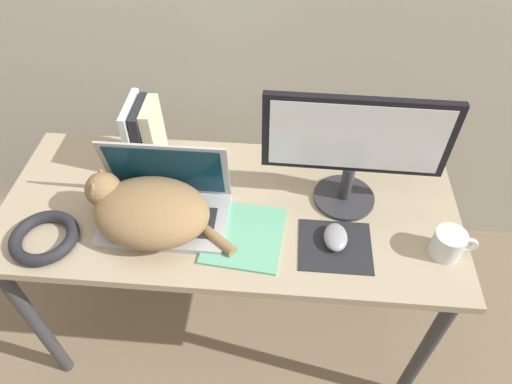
# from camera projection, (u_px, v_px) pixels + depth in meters

# --- Properties ---
(desk) EXTENTS (1.38, 0.58, 0.74)m
(desk) POSITION_uv_depth(u_px,v_px,m) (230.00, 224.00, 1.44)
(desk) COLOR tan
(desk) RESTS_ON ground_plane
(laptop) EXTENTS (0.36, 0.22, 0.24)m
(laptop) POSITION_uv_depth(u_px,v_px,m) (166.00, 204.00, 1.32)
(laptop) COLOR #B7B7BC
(laptop) RESTS_ON desk
(cat) EXTENTS (0.44, 0.27, 0.15)m
(cat) POSITION_uv_depth(u_px,v_px,m) (148.00, 210.00, 1.27)
(cat) COLOR #99754C
(cat) RESTS_ON desk
(external_monitor) EXTENTS (0.51, 0.19, 0.37)m
(external_monitor) POSITION_uv_depth(u_px,v_px,m) (354.00, 146.00, 1.24)
(external_monitor) COLOR #333338
(external_monitor) RESTS_ON desk
(mousepad) EXTENTS (0.20, 0.18, 0.00)m
(mousepad) POSITION_uv_depth(u_px,v_px,m) (335.00, 246.00, 1.28)
(mousepad) COLOR #232328
(mousepad) RESTS_ON desk
(computer_mouse) EXTENTS (0.07, 0.10, 0.03)m
(computer_mouse) POSITION_uv_depth(u_px,v_px,m) (336.00, 237.00, 1.27)
(computer_mouse) COLOR #99999E
(computer_mouse) RESTS_ON mousepad
(book_row) EXTENTS (0.09, 0.17, 0.23)m
(book_row) POSITION_uv_depth(u_px,v_px,m) (145.00, 135.00, 1.43)
(book_row) COLOR white
(book_row) RESTS_ON desk
(cable_coil) EXTENTS (0.19, 0.19, 0.04)m
(cable_coil) POSITION_uv_depth(u_px,v_px,m) (44.00, 237.00, 1.28)
(cable_coil) COLOR #232328
(cable_coil) RESTS_ON desk
(notepad) EXTENTS (0.24, 0.25, 0.01)m
(notepad) POSITION_uv_depth(u_px,v_px,m) (244.00, 235.00, 1.30)
(notepad) COLOR #6BBC93
(notepad) RESTS_ON desk
(mug) EXTENTS (0.12, 0.09, 0.08)m
(mug) POSITION_uv_depth(u_px,v_px,m) (449.00, 244.00, 1.23)
(mug) COLOR white
(mug) RESTS_ON desk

